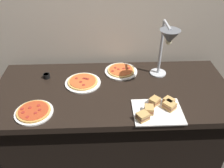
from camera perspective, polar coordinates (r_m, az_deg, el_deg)
name	(u,v)px	position (r m, az deg, el deg)	size (l,w,h in m)	color
ground_plane	(113,152)	(2.48, 0.17, -15.50)	(8.00, 8.00, 0.00)	#38332D
back_wall	(110,14)	(2.20, -0.39, 16.00)	(4.40, 0.04, 2.40)	#B7A893
buffet_table	(113,123)	(2.20, 0.19, -9.10)	(1.90, 0.84, 0.76)	black
heat_lamp	(167,41)	(1.88, 12.77, 9.70)	(0.15, 0.33, 0.49)	#B7BABF
pizza_plate_front	(34,112)	(1.81, -17.74, -6.17)	(0.27, 0.27, 0.03)	white
pizza_plate_center	(83,82)	(2.03, -6.80, 0.43)	(0.29, 0.29, 0.03)	white
pizza_plate_raised_stand	(121,71)	(2.16, 2.12, 3.08)	(0.29, 0.29, 0.03)	white
sandwich_platter	(157,109)	(1.76, 10.52, -5.77)	(0.35, 0.28, 0.06)	white
sauce_cup_near	(46,76)	(2.15, -15.01, 1.86)	(0.06, 0.06, 0.04)	black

